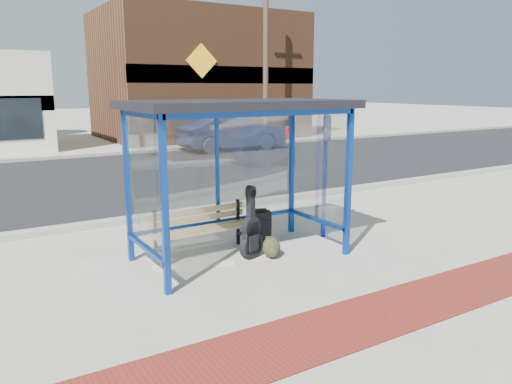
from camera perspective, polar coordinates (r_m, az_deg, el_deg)
ground at (r=7.87m, az=-1.78°, el=-7.45°), size 120.00×120.00×0.00m
brick_paver_strip at (r=5.92m, az=11.19°, el=-14.38°), size 60.00×1.00×0.01m
curb_near at (r=10.37m, az=-9.76°, el=-2.51°), size 60.00×0.25×0.12m
street_asphalt at (r=15.14m, az=-16.96°, el=1.45°), size 60.00×10.00×0.00m
curb_far at (r=20.06m, az=-20.70°, el=3.81°), size 60.00×0.25×0.12m
far_sidewalk at (r=21.93m, az=-21.65°, el=4.21°), size 60.00×4.00×0.01m
bus_shelter at (r=7.51m, az=-2.15°, el=7.80°), size 3.30×1.80×2.42m
storefront_brown at (r=27.55m, az=-6.56°, el=13.02°), size 10.00×7.08×6.40m
tree_right at (r=32.86m, az=-1.93°, el=16.82°), size 3.60×3.60×7.03m
utility_pole_east at (r=23.61m, az=1.12°, el=15.51°), size 1.60×0.24×8.00m
bench at (r=7.93m, az=-6.19°, el=-4.01°), size 1.67×0.45×0.78m
guitar_bag at (r=7.67m, az=-0.60°, el=-4.83°), size 0.41×0.22×1.09m
suitcase at (r=8.31m, az=0.39°, el=-4.23°), size 0.43×0.35×0.65m
backpack at (r=7.78m, az=1.80°, el=-6.42°), size 0.34×0.32×0.34m
sign_post at (r=8.71m, az=7.92°, el=3.17°), size 0.15×0.27×2.32m
newspaper_a at (r=7.55m, az=-10.44°, el=-8.49°), size 0.34×0.28×0.01m
newspaper_b at (r=7.63m, az=-3.63°, el=-8.08°), size 0.42×0.40×0.01m
newspaper_c at (r=7.87m, az=-0.08°, el=-7.42°), size 0.53×0.50×0.01m
parked_car at (r=21.15m, az=-2.78°, el=6.79°), size 4.50×1.58×1.48m
fire_hydrant at (r=24.88m, az=3.58°, el=6.75°), size 0.33×0.22×0.73m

